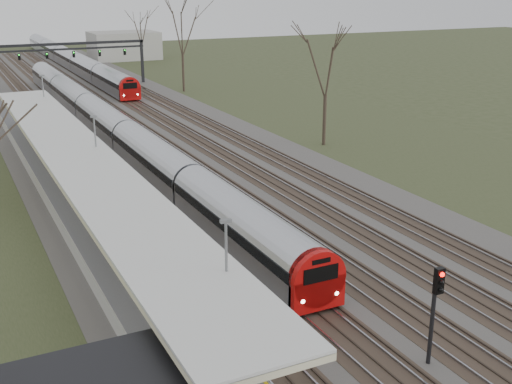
% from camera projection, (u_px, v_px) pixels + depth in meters
% --- Properties ---
extents(track_bed, '(24.00, 160.00, 0.22)m').
position_uv_depth(track_bed, '(132.00, 131.00, 62.13)').
color(track_bed, '#474442').
rests_on(track_bed, ground).
extents(platform, '(3.50, 69.00, 1.00)m').
position_uv_depth(platform, '(68.00, 189.00, 43.17)').
color(platform, '#9E9B93').
rests_on(platform, ground).
extents(canopy, '(4.10, 50.00, 3.11)m').
position_uv_depth(canopy, '(78.00, 156.00, 38.26)').
color(canopy, slate).
rests_on(canopy, platform).
extents(signal_gantry, '(21.00, 0.59, 6.08)m').
position_uv_depth(signal_gantry, '(68.00, 51.00, 86.17)').
color(signal_gantry, black).
rests_on(signal_gantry, ground).
extents(tree_east_far, '(5.00, 5.00, 10.30)m').
position_uv_depth(tree_east_far, '(326.00, 62.00, 54.59)').
color(tree_east_far, '#2D231C').
rests_on(tree_east_far, ground).
extents(train_near, '(2.62, 75.21, 3.05)m').
position_uv_depth(train_near, '(106.00, 122.00, 59.14)').
color(train_near, '#AFB1BA').
rests_on(train_near, ground).
extents(train_far, '(2.62, 75.21, 3.05)m').
position_uv_depth(train_far, '(69.00, 58.00, 108.21)').
color(train_far, '#AFB1BA').
rests_on(train_far, ground).
extents(signal_post, '(0.35, 0.45, 4.10)m').
position_uv_depth(signal_post, '(435.00, 302.00, 23.36)').
color(signal_post, black).
rests_on(signal_post, ground).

